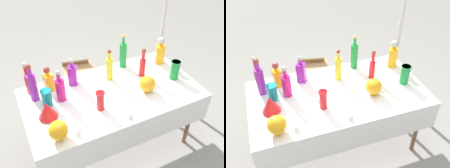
% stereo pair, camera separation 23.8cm
% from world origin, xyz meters
% --- Properties ---
extents(ground_plane, '(40.00, 40.00, 0.00)m').
position_xyz_m(ground_plane, '(0.00, 0.00, 0.00)').
color(ground_plane, gray).
extents(display_table, '(1.71, 0.92, 0.76)m').
position_xyz_m(display_table, '(0.00, -0.03, 0.70)').
color(display_table, white).
rests_on(display_table, ground).
extents(tall_bottle_0, '(0.06, 0.06, 0.35)m').
position_xyz_m(tall_bottle_0, '(-0.71, 0.34, 0.90)').
color(tall_bottle_0, red).
rests_on(tall_bottle_0, display_table).
extents(tall_bottle_1, '(0.08, 0.08, 0.39)m').
position_xyz_m(tall_bottle_1, '(-0.70, 0.23, 0.92)').
color(tall_bottle_1, purple).
rests_on(tall_bottle_1, display_table).
extents(tall_bottle_2, '(0.08, 0.08, 0.39)m').
position_xyz_m(tall_bottle_2, '(0.31, 0.36, 0.91)').
color(tall_bottle_2, '#198C38').
rests_on(tall_bottle_2, display_table).
extents(tall_bottle_3, '(0.06, 0.06, 0.32)m').
position_xyz_m(tall_bottle_3, '(0.41, 0.11, 0.89)').
color(tall_bottle_3, red).
rests_on(tall_bottle_3, display_table).
extents(tall_bottle_4, '(0.07, 0.07, 0.35)m').
position_xyz_m(tall_bottle_4, '(0.07, 0.21, 0.90)').
color(tall_bottle_4, yellow).
rests_on(tall_bottle_4, display_table).
extents(tall_bottle_5, '(0.09, 0.09, 0.33)m').
position_xyz_m(tall_bottle_5, '(-0.47, 0.11, 0.89)').
color(tall_bottle_5, '#C61972').
rests_on(tall_bottle_5, display_table).
extents(square_decanter_0, '(0.11, 0.11, 0.30)m').
position_xyz_m(square_decanter_0, '(-0.29, 0.29, 0.88)').
color(square_decanter_0, purple).
rests_on(square_decanter_0, display_table).
extents(square_decanter_1, '(0.10, 0.10, 0.27)m').
position_xyz_m(square_decanter_1, '(-0.53, 0.30, 0.88)').
color(square_decanter_1, orange).
rests_on(square_decanter_1, display_table).
extents(square_decanter_2, '(0.13, 0.13, 0.32)m').
position_xyz_m(square_decanter_2, '(0.72, 0.25, 0.90)').
color(square_decanter_2, orange).
rests_on(square_decanter_2, display_table).
extents(slender_vase_0, '(0.10, 0.10, 0.17)m').
position_xyz_m(slender_vase_0, '(-0.61, 0.10, 0.85)').
color(slender_vase_0, teal).
rests_on(slender_vase_0, display_table).
extents(slender_vase_1, '(0.08, 0.08, 0.19)m').
position_xyz_m(slender_vase_1, '(-0.20, -0.17, 0.86)').
color(slender_vase_1, red).
rests_on(slender_vase_1, display_table).
extents(slender_vase_2, '(0.10, 0.10, 0.20)m').
position_xyz_m(slender_vase_2, '(0.68, -0.08, 0.87)').
color(slender_vase_2, '#198C38').
rests_on(slender_vase_2, display_table).
extents(fluted_vase_0, '(0.17, 0.17, 0.16)m').
position_xyz_m(fluted_vase_0, '(-0.65, -0.06, 0.85)').
color(fluted_vase_0, red).
rests_on(fluted_vase_0, display_table).
extents(round_bowl_0, '(0.16, 0.16, 0.17)m').
position_xyz_m(round_bowl_0, '(0.31, -0.13, 0.85)').
color(round_bowl_0, orange).
rests_on(round_bowl_0, display_table).
extents(round_bowl_1, '(0.16, 0.16, 0.17)m').
position_xyz_m(round_bowl_1, '(-0.63, -0.33, 0.85)').
color(round_bowl_1, orange).
rests_on(round_bowl_1, display_table).
extents(price_tag_left, '(0.05, 0.02, 0.05)m').
position_xyz_m(price_tag_left, '(-0.02, -0.40, 0.78)').
color(price_tag_left, white).
rests_on(price_tag_left, display_table).
extents(price_tag_center, '(0.05, 0.02, 0.05)m').
position_xyz_m(price_tag_center, '(-0.48, -0.37, 0.78)').
color(price_tag_center, white).
rests_on(price_tag_center, display_table).
extents(cardboard_box_behind_left, '(0.48, 0.44, 0.48)m').
position_xyz_m(cardboard_box_behind_left, '(-0.00, 1.05, 0.20)').
color(cardboard_box_behind_left, tan).
rests_on(cardboard_box_behind_left, ground).
extents(canopy_pole, '(0.18, 0.18, 2.44)m').
position_xyz_m(canopy_pole, '(1.02, 0.64, 0.96)').
color(canopy_pole, silver).
rests_on(canopy_pole, ground).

